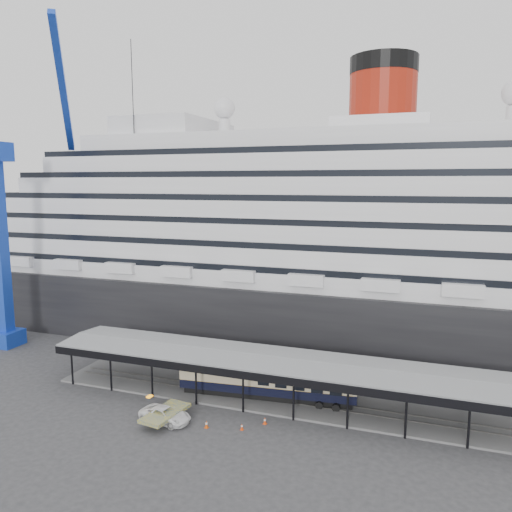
# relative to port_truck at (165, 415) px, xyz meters

# --- Properties ---
(ground) EXTENTS (200.00, 200.00, 0.00)m
(ground) POSITION_rel_port_truck_xyz_m (9.91, 4.03, -0.79)
(ground) COLOR #313133
(ground) RESTS_ON ground
(cruise_ship) EXTENTS (130.00, 30.00, 43.90)m
(cruise_ship) POSITION_rel_port_truck_xyz_m (9.96, 36.03, 17.56)
(cruise_ship) COLOR black
(cruise_ship) RESTS_ON ground
(platform_canopy) EXTENTS (56.00, 9.18, 5.30)m
(platform_canopy) POSITION_rel_port_truck_xyz_m (9.91, 9.03, 1.57)
(platform_canopy) COLOR slate
(platform_canopy) RESTS_ON ground
(crane_blue) EXTENTS (22.63, 19.19, 47.60)m
(crane_blue) POSITION_rel_port_truck_xyz_m (-35.20, 14.65, 19.17)
(crane_blue) COLOR blue
(crane_blue) RESTS_ON ground
(port_truck) EXTENTS (6.01, 3.38, 1.58)m
(port_truck) POSITION_rel_port_truck_xyz_m (0.00, 0.00, 0.00)
(port_truck) COLOR white
(port_truck) RESTS_ON ground
(pullman_carriage) EXTENTS (21.09, 4.77, 20.54)m
(pullman_carriage) POSITION_rel_port_truck_xyz_m (8.46, 9.03, 1.72)
(pullman_carriage) COLOR black
(pullman_carriage) RESTS_ON ground
(traffic_cone_left) EXTENTS (0.49, 0.49, 0.80)m
(traffic_cone_left) POSITION_rel_port_truck_xyz_m (4.71, 0.25, -0.40)
(traffic_cone_left) COLOR #D84B0C
(traffic_cone_left) RESTS_ON ground
(traffic_cone_mid) EXTENTS (0.36, 0.36, 0.68)m
(traffic_cone_mid) POSITION_rel_port_truck_xyz_m (8.35, 1.07, -0.45)
(traffic_cone_mid) COLOR #E9400C
(traffic_cone_mid) RESTS_ON ground
(traffic_cone_right) EXTENTS (0.49, 0.49, 0.75)m
(traffic_cone_right) POSITION_rel_port_truck_xyz_m (10.19, 3.06, -0.42)
(traffic_cone_right) COLOR #F0450D
(traffic_cone_right) RESTS_ON ground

